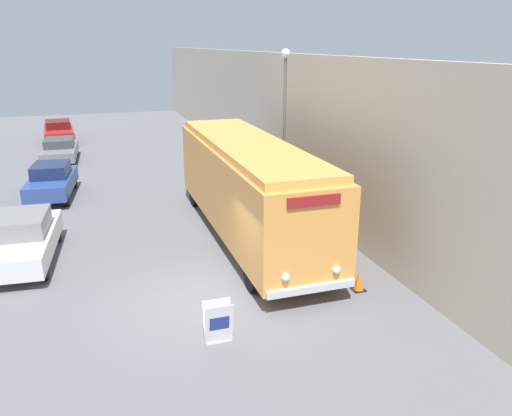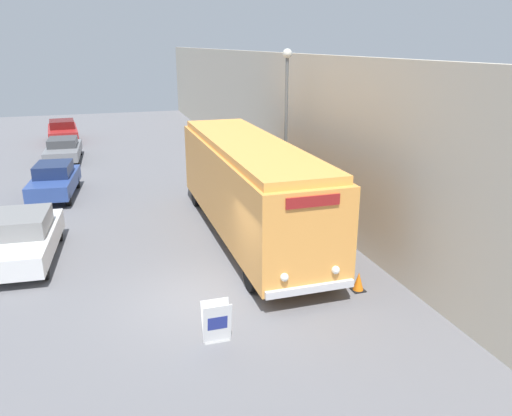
{
  "view_description": "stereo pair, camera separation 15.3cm",
  "coord_description": "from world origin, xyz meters",
  "px_view_note": "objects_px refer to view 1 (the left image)",
  "views": [
    {
      "loc": [
        -2.25,
        -11.87,
        6.65
      ],
      "look_at": [
        2.1,
        1.49,
        1.97
      ],
      "focal_mm": 35.0,
      "sensor_mm": 36.0,
      "label": 1
    },
    {
      "loc": [
        -2.11,
        -11.92,
        6.65
      ],
      "look_at": [
        2.1,
        1.49,
        1.97
      ],
      "focal_mm": 35.0,
      "sensor_mm": 36.0,
      "label": 2
    }
  ],
  "objects_px": {
    "parked_car_far": "(60,150)",
    "traffic_cone": "(359,281)",
    "parked_car_mid": "(52,181)",
    "vintage_bus": "(248,184)",
    "sign_board": "(218,323)",
    "streetlamp": "(285,110)",
    "parked_car_near": "(22,239)",
    "parked_car_distant": "(59,131)"
  },
  "relations": [
    {
      "from": "sign_board",
      "to": "parked_car_far",
      "type": "distance_m",
      "value": 21.45
    },
    {
      "from": "vintage_bus",
      "to": "parked_car_distant",
      "type": "height_order",
      "value": "vintage_bus"
    },
    {
      "from": "sign_board",
      "to": "parked_car_mid",
      "type": "height_order",
      "value": "parked_car_mid"
    },
    {
      "from": "vintage_bus",
      "to": "traffic_cone",
      "type": "xyz_separation_m",
      "value": [
        1.71,
        -4.97,
        -1.65
      ]
    },
    {
      "from": "vintage_bus",
      "to": "parked_car_near",
      "type": "bearing_deg",
      "value": 179.38
    },
    {
      "from": "sign_board",
      "to": "traffic_cone",
      "type": "distance_m",
      "value": 4.55
    },
    {
      "from": "streetlamp",
      "to": "parked_car_near",
      "type": "height_order",
      "value": "streetlamp"
    },
    {
      "from": "parked_car_far",
      "to": "parked_car_distant",
      "type": "relative_size",
      "value": 0.92
    },
    {
      "from": "parked_car_near",
      "to": "parked_car_distant",
      "type": "distance_m",
      "value": 21.04
    },
    {
      "from": "sign_board",
      "to": "parked_car_mid",
      "type": "distance_m",
      "value": 14.1
    },
    {
      "from": "parked_car_far",
      "to": "traffic_cone",
      "type": "bearing_deg",
      "value": -64.19
    },
    {
      "from": "parked_car_near",
      "to": "parked_car_distant",
      "type": "height_order",
      "value": "parked_car_near"
    },
    {
      "from": "parked_car_mid",
      "to": "vintage_bus",
      "type": "bearing_deg",
      "value": -39.97
    },
    {
      "from": "parked_car_near",
      "to": "parked_car_far",
      "type": "relative_size",
      "value": 1.04
    },
    {
      "from": "streetlamp",
      "to": "traffic_cone",
      "type": "relative_size",
      "value": 11.55
    },
    {
      "from": "parked_car_mid",
      "to": "parked_car_distant",
      "type": "xyz_separation_m",
      "value": [
        -0.33,
        13.92,
        -0.02
      ]
    },
    {
      "from": "streetlamp",
      "to": "parked_car_mid",
      "type": "distance_m",
      "value": 10.98
    },
    {
      "from": "traffic_cone",
      "to": "sign_board",
      "type": "bearing_deg",
      "value": -164.01
    },
    {
      "from": "sign_board",
      "to": "parked_car_distant",
      "type": "height_order",
      "value": "parked_car_distant"
    },
    {
      "from": "streetlamp",
      "to": "traffic_cone",
      "type": "distance_m",
      "value": 8.15
    },
    {
      "from": "vintage_bus",
      "to": "sign_board",
      "type": "relative_size",
      "value": 10.98
    },
    {
      "from": "streetlamp",
      "to": "parked_car_distant",
      "type": "bearing_deg",
      "value": 116.58
    },
    {
      "from": "sign_board",
      "to": "parked_car_distant",
      "type": "distance_m",
      "value": 27.74
    },
    {
      "from": "parked_car_near",
      "to": "parked_car_distant",
      "type": "xyz_separation_m",
      "value": [
        0.15,
        21.04,
        -0.01
      ]
    },
    {
      "from": "sign_board",
      "to": "parked_car_far",
      "type": "xyz_separation_m",
      "value": [
        -4.32,
        21.0,
        0.2
      ]
    },
    {
      "from": "sign_board",
      "to": "parked_car_near",
      "type": "bearing_deg",
      "value": 127.35
    },
    {
      "from": "sign_board",
      "to": "traffic_cone",
      "type": "relative_size",
      "value": 1.81
    },
    {
      "from": "streetlamp",
      "to": "parked_car_mid",
      "type": "bearing_deg",
      "value": 151.21
    },
    {
      "from": "parked_car_far",
      "to": "sign_board",
      "type": "bearing_deg",
      "value": -76.31
    },
    {
      "from": "parked_car_near",
      "to": "traffic_cone",
      "type": "height_order",
      "value": "parked_car_near"
    },
    {
      "from": "vintage_bus",
      "to": "sign_board",
      "type": "bearing_deg",
      "value": -113.11
    },
    {
      "from": "parked_car_near",
      "to": "parked_car_distant",
      "type": "relative_size",
      "value": 0.96
    },
    {
      "from": "parked_car_far",
      "to": "parked_car_distant",
      "type": "height_order",
      "value": "parked_car_distant"
    },
    {
      "from": "vintage_bus",
      "to": "streetlamp",
      "type": "distance_m",
      "value": 3.81
    },
    {
      "from": "sign_board",
      "to": "parked_car_far",
      "type": "relative_size",
      "value": 0.23
    },
    {
      "from": "sign_board",
      "to": "parked_car_distant",
      "type": "xyz_separation_m",
      "value": [
        -4.65,
        27.34,
        0.27
      ]
    },
    {
      "from": "streetlamp",
      "to": "parked_car_near",
      "type": "distance_m",
      "value": 10.43
    },
    {
      "from": "sign_board",
      "to": "parked_car_mid",
      "type": "xyz_separation_m",
      "value": [
        -4.32,
        13.42,
        0.29
      ]
    },
    {
      "from": "vintage_bus",
      "to": "streetlamp",
      "type": "bearing_deg",
      "value": 45.06
    },
    {
      "from": "sign_board",
      "to": "parked_car_mid",
      "type": "bearing_deg",
      "value": 107.85
    },
    {
      "from": "parked_car_distant",
      "to": "parked_car_mid",
      "type": "bearing_deg",
      "value": -92.71
    },
    {
      "from": "parked_car_mid",
      "to": "traffic_cone",
      "type": "relative_size",
      "value": 7.77
    }
  ]
}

